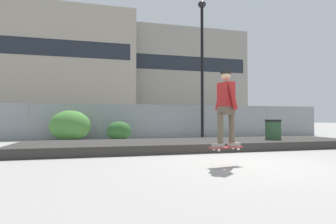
{
  "coord_description": "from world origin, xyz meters",
  "views": [
    {
      "loc": [
        -3.24,
        -5.55,
        1.05
      ],
      "look_at": [
        -0.36,
        5.85,
        1.36
      ],
      "focal_mm": 28.22,
      "sensor_mm": 36.0,
      "label": 1
    }
  ],
  "objects_px": {
    "skateboard": "(226,148)",
    "parked_car_far": "(277,122)",
    "skater": "(226,104)",
    "trash_bin": "(273,133)",
    "shrub_center": "(119,131)",
    "street_lamp": "(202,54)",
    "parked_car_mid": "(212,122)",
    "parked_car_near": "(111,122)",
    "shrub_left": "(70,126)"
  },
  "relations": [
    {
      "from": "shrub_center",
      "to": "shrub_left",
      "type": "bearing_deg",
      "value": 177.7
    },
    {
      "from": "shrub_center",
      "to": "street_lamp",
      "type": "bearing_deg",
      "value": 2.73
    },
    {
      "from": "shrub_center",
      "to": "skateboard",
      "type": "bearing_deg",
      "value": -76.93
    },
    {
      "from": "parked_car_far",
      "to": "skateboard",
      "type": "bearing_deg",
      "value": -130.65
    },
    {
      "from": "parked_car_far",
      "to": "shrub_center",
      "type": "height_order",
      "value": "parked_car_far"
    },
    {
      "from": "parked_car_near",
      "to": "shrub_center",
      "type": "relative_size",
      "value": 3.74
    },
    {
      "from": "parked_car_near",
      "to": "shrub_left",
      "type": "distance_m",
      "value": 3.94
    },
    {
      "from": "parked_car_near",
      "to": "parked_car_far",
      "type": "bearing_deg",
      "value": 1.74
    },
    {
      "from": "trash_bin",
      "to": "shrub_center",
      "type": "bearing_deg",
      "value": 139.71
    },
    {
      "from": "parked_car_mid",
      "to": "parked_car_far",
      "type": "bearing_deg",
      "value": 4.13
    },
    {
      "from": "shrub_left",
      "to": "shrub_center",
      "type": "relative_size",
      "value": 1.57
    },
    {
      "from": "shrub_center",
      "to": "skater",
      "type": "bearing_deg",
      "value": -76.93
    },
    {
      "from": "skateboard",
      "to": "shrub_left",
      "type": "xyz_separation_m",
      "value": [
        -4.13,
        7.98,
        0.32
      ]
    },
    {
      "from": "skater",
      "to": "shrub_left",
      "type": "xyz_separation_m",
      "value": [
        -4.13,
        7.98,
        -0.66
      ]
    },
    {
      "from": "parked_car_far",
      "to": "trash_bin",
      "type": "relative_size",
      "value": 4.42
    },
    {
      "from": "street_lamp",
      "to": "shrub_left",
      "type": "xyz_separation_m",
      "value": [
        -6.77,
        -0.12,
        -3.9
      ]
    },
    {
      "from": "street_lamp",
      "to": "shrub_center",
      "type": "relative_size",
      "value": 6.26
    },
    {
      "from": "skateboard",
      "to": "shrub_center",
      "type": "bearing_deg",
      "value": 103.07
    },
    {
      "from": "skateboard",
      "to": "skater",
      "type": "height_order",
      "value": "skater"
    },
    {
      "from": "skateboard",
      "to": "parked_car_near",
      "type": "height_order",
      "value": "parked_car_near"
    },
    {
      "from": "shrub_center",
      "to": "trash_bin",
      "type": "bearing_deg",
      "value": -40.29
    },
    {
      "from": "street_lamp",
      "to": "shrub_center",
      "type": "height_order",
      "value": "street_lamp"
    },
    {
      "from": "skateboard",
      "to": "parked_car_near",
      "type": "xyz_separation_m",
      "value": [
        -2.08,
        11.34,
        0.42
      ]
    },
    {
      "from": "parked_car_near",
      "to": "skateboard",
      "type": "bearing_deg",
      "value": -79.62
    },
    {
      "from": "skateboard",
      "to": "parked_car_mid",
      "type": "bearing_deg",
      "value": 67.79
    },
    {
      "from": "street_lamp",
      "to": "trash_bin",
      "type": "relative_size",
      "value": 7.33
    },
    {
      "from": "parked_car_far",
      "to": "trash_bin",
      "type": "distance_m",
      "value": 10.62
    },
    {
      "from": "skateboard",
      "to": "parked_car_far",
      "type": "xyz_separation_m",
      "value": [
        10.05,
        11.71,
        0.42
      ]
    },
    {
      "from": "skateboard",
      "to": "trash_bin",
      "type": "xyz_separation_m",
      "value": [
        3.58,
        3.3,
        0.1
      ]
    },
    {
      "from": "parked_car_near",
      "to": "shrub_left",
      "type": "bearing_deg",
      "value": -121.35
    },
    {
      "from": "parked_car_mid",
      "to": "shrub_left",
      "type": "distance_m",
      "value": 9.36
    },
    {
      "from": "street_lamp",
      "to": "trash_bin",
      "type": "xyz_separation_m",
      "value": [
        0.94,
        -4.8,
        -4.11
      ]
    },
    {
      "from": "parked_car_mid",
      "to": "skater",
      "type": "bearing_deg",
      "value": -112.21
    },
    {
      "from": "street_lamp",
      "to": "shrub_center",
      "type": "bearing_deg",
      "value": -177.27
    },
    {
      "from": "skater",
      "to": "shrub_center",
      "type": "distance_m",
      "value": 8.15
    },
    {
      "from": "street_lamp",
      "to": "parked_car_mid",
      "type": "distance_m",
      "value": 5.35
    },
    {
      "from": "skater",
      "to": "shrub_center",
      "type": "bearing_deg",
      "value": 103.07
    },
    {
      "from": "parked_car_far",
      "to": "street_lamp",
      "type": "bearing_deg",
      "value": -154.03
    },
    {
      "from": "skater",
      "to": "parked_car_mid",
      "type": "relative_size",
      "value": 0.38
    },
    {
      "from": "shrub_left",
      "to": "trash_bin",
      "type": "xyz_separation_m",
      "value": [
        7.71,
        -4.68,
        -0.21
      ]
    },
    {
      "from": "skateboard",
      "to": "parked_car_far",
      "type": "bearing_deg",
      "value": 49.35
    },
    {
      "from": "skateboard",
      "to": "trash_bin",
      "type": "distance_m",
      "value": 4.87
    },
    {
      "from": "street_lamp",
      "to": "skater",
      "type": "bearing_deg",
      "value": -108.09
    },
    {
      "from": "skateboard",
      "to": "skater",
      "type": "xyz_separation_m",
      "value": [
        -0.0,
        0.0,
        0.97
      ]
    },
    {
      "from": "parked_car_near",
      "to": "shrub_left",
      "type": "height_order",
      "value": "parked_car_near"
    },
    {
      "from": "shrub_left",
      "to": "trash_bin",
      "type": "relative_size",
      "value": 1.84
    },
    {
      "from": "skateboard",
      "to": "street_lamp",
      "type": "xyz_separation_m",
      "value": [
        2.65,
        8.1,
        4.22
      ]
    },
    {
      "from": "parked_car_near",
      "to": "trash_bin",
      "type": "bearing_deg",
      "value": -54.87
    },
    {
      "from": "trash_bin",
      "to": "skater",
      "type": "bearing_deg",
      "value": -137.38
    },
    {
      "from": "skater",
      "to": "trash_bin",
      "type": "xyz_separation_m",
      "value": [
        3.58,
        3.3,
        -0.87
      ]
    }
  ]
}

